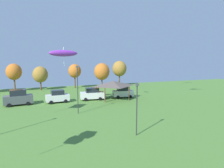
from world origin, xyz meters
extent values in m
ellipsoid|color=purple|center=(-1.43, 37.45, 8.79)|extent=(5.21, 2.43, 1.13)
cube|color=white|center=(-1.43, 37.45, 9.11)|extent=(0.08, 0.16, 1.43)
cylinder|color=white|center=(-1.43, 37.45, 7.20)|extent=(0.23, 0.11, 1.27)
cube|color=#4C5156|center=(-9.00, 39.12, 1.02)|extent=(4.76, 2.32, 1.39)
cube|color=#1E232D|center=(-9.00, 39.12, 2.20)|extent=(2.70, 1.94, 0.97)
cylinder|color=black|center=(-7.48, 38.38, 0.32)|extent=(0.66, 0.29, 0.64)
cylinder|color=black|center=(-7.69, 40.19, 0.32)|extent=(0.66, 0.29, 0.64)
cylinder|color=black|center=(-10.31, 38.06, 0.32)|extent=(0.66, 0.29, 0.64)
cylinder|color=black|center=(-10.52, 39.87, 0.32)|extent=(0.66, 0.29, 0.64)
cube|color=silver|center=(-2.56, 38.90, 0.90)|extent=(4.15, 2.00, 1.15)
cube|color=#1E232D|center=(-2.56, 38.90, 1.88)|extent=(2.33, 1.73, 0.81)
cylinder|color=black|center=(-1.25, 38.14, 0.32)|extent=(0.65, 0.27, 0.64)
cylinder|color=black|center=(-1.37, 39.85, 0.32)|extent=(0.65, 0.27, 0.64)
cylinder|color=black|center=(-3.74, 37.96, 0.32)|extent=(0.65, 0.27, 0.64)
cylinder|color=black|center=(-3.87, 39.67, 0.32)|extent=(0.65, 0.27, 0.64)
cube|color=silver|center=(3.89, 39.09, 0.91)|extent=(4.58, 2.28, 1.19)
cube|color=#1E232D|center=(3.89, 39.09, 1.92)|extent=(2.58, 1.95, 0.83)
cylinder|color=black|center=(5.17, 38.03, 0.32)|extent=(0.66, 0.28, 0.64)
cylinder|color=black|center=(5.34, 39.91, 0.32)|extent=(0.66, 0.28, 0.64)
cylinder|color=black|center=(2.43, 38.28, 0.32)|extent=(0.66, 0.28, 0.64)
cylinder|color=black|center=(2.61, 40.16, 0.32)|extent=(0.66, 0.28, 0.64)
cube|color=silver|center=(10.33, 39.03, 0.90)|extent=(4.34, 2.30, 1.16)
cube|color=#1E232D|center=(10.33, 39.03, 1.88)|extent=(2.48, 1.91, 0.81)
cylinder|color=black|center=(11.48, 37.99, 0.32)|extent=(0.66, 0.31, 0.64)
cylinder|color=black|center=(11.72, 39.72, 0.32)|extent=(0.66, 0.31, 0.64)
cylinder|color=black|center=(8.94, 38.34, 0.32)|extent=(0.66, 0.31, 0.64)
cylinder|color=black|center=(9.18, 40.07, 0.32)|extent=(0.66, 0.31, 0.64)
cylinder|color=brown|center=(5.52, 36.21, 1.30)|extent=(0.20, 0.20, 2.60)
cylinder|color=brown|center=(10.31, 36.21, 1.30)|extent=(0.20, 0.20, 2.60)
cylinder|color=brown|center=(5.52, 40.29, 1.30)|extent=(0.20, 0.20, 2.60)
cylinder|color=brown|center=(10.31, 40.29, 1.30)|extent=(0.20, 0.20, 2.60)
pyramid|color=#564C47|center=(7.91, 38.25, 3.10)|extent=(6.20, 5.28, 1.00)
cylinder|color=#2D2D33|center=(-0.42, 30.57, 3.33)|extent=(0.12, 0.12, 6.65)
cube|color=#4C4C51|center=(-0.42, 30.57, 6.77)|extent=(0.36, 0.20, 0.24)
cylinder|color=#2D2D33|center=(3.72, 20.26, 2.60)|extent=(0.12, 0.12, 5.19)
cube|color=#4C4C51|center=(3.72, 20.26, 5.31)|extent=(0.36, 0.20, 0.24)
cylinder|color=brown|center=(-11.10, 55.09, 1.69)|extent=(0.36, 0.36, 3.39)
ellipsoid|color=#BC6623|center=(-11.10, 55.09, 4.73)|extent=(3.57, 3.57, 3.93)
cylinder|color=brown|center=(-5.19, 55.03, 1.27)|extent=(0.36, 0.36, 2.55)
ellipsoid|color=olive|center=(-5.19, 55.03, 3.93)|extent=(3.67, 3.67, 4.04)
cylinder|color=brown|center=(3.46, 55.63, 1.66)|extent=(0.36, 0.36, 3.32)
ellipsoid|color=#BC6623|center=(3.46, 55.63, 4.58)|extent=(3.35, 3.35, 3.68)
cylinder|color=brown|center=(10.77, 54.81, 1.35)|extent=(0.36, 0.36, 2.70)
ellipsoid|color=#BC6623|center=(10.77, 54.81, 4.29)|extent=(4.23, 4.23, 4.65)
cylinder|color=brown|center=(16.68, 56.46, 1.69)|extent=(0.36, 0.36, 3.38)
ellipsoid|color=olive|center=(16.68, 56.46, 4.92)|extent=(4.10, 4.10, 4.51)
camera|label=1|loc=(-5.55, 2.46, 7.97)|focal=32.00mm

